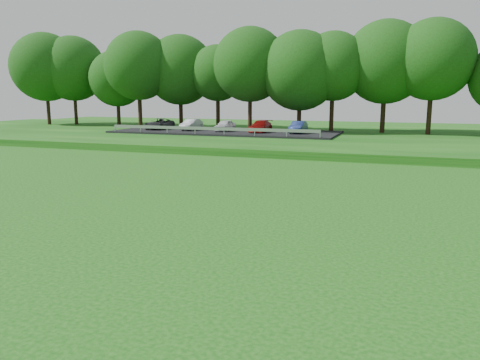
% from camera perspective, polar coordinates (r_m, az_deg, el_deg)
% --- Properties ---
extents(berm, '(130.00, 30.00, 0.60)m').
position_cam_1_polar(berm, '(48.32, 26.25, 4.16)').
color(berm, '#10480D').
rests_on(berm, ground).
extents(treeline, '(104.00, 7.00, 15.00)m').
position_cam_1_polar(treeline, '(52.22, 26.47, 13.12)').
color(treeline, '#1B400E').
rests_on(treeline, berm).
extents(parking_lot, '(24.00, 9.00, 1.38)m').
position_cam_1_polar(parking_lot, '(50.44, -2.28, 6.27)').
color(parking_lot, black).
rests_on(parking_lot, berm).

